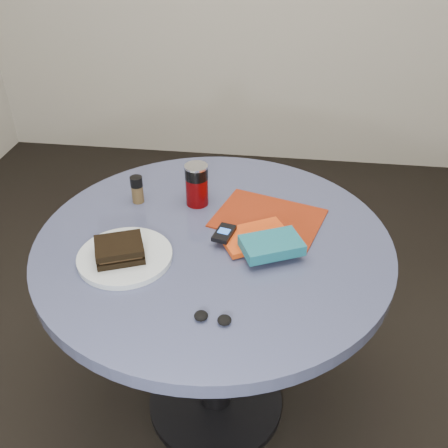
# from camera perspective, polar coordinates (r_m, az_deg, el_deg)

# --- Properties ---
(ground) EXTENTS (4.00, 4.00, 0.00)m
(ground) POSITION_cam_1_polar(r_m,az_deg,el_deg) (1.94, -0.93, -19.73)
(ground) COLOR black
(ground) RESTS_ON ground
(table) EXTENTS (1.00, 1.00, 0.75)m
(table) POSITION_cam_1_polar(r_m,az_deg,el_deg) (1.51, -1.14, -6.61)
(table) COLOR black
(table) RESTS_ON ground
(plate) EXTENTS (0.33, 0.33, 0.02)m
(plate) POSITION_cam_1_polar(r_m,az_deg,el_deg) (1.35, -11.25, -3.68)
(plate) COLOR silver
(plate) RESTS_ON table
(sandwich) EXTENTS (0.15, 0.14, 0.04)m
(sandwich) POSITION_cam_1_polar(r_m,az_deg,el_deg) (1.33, -11.86, -2.90)
(sandwich) COLOR black
(sandwich) RESTS_ON plate
(soda_can) EXTENTS (0.09, 0.09, 0.13)m
(soda_can) POSITION_cam_1_polar(r_m,az_deg,el_deg) (1.52, -3.13, 4.50)
(soda_can) COLOR #570405
(soda_can) RESTS_ON table
(pepper_grinder) EXTENTS (0.04, 0.04, 0.09)m
(pepper_grinder) POSITION_cam_1_polar(r_m,az_deg,el_deg) (1.56, -9.90, 3.93)
(pepper_grinder) COLOR #4F3D22
(pepper_grinder) RESTS_ON table
(magazine) EXTENTS (0.36, 0.31, 0.01)m
(magazine) POSITION_cam_1_polar(r_m,az_deg,el_deg) (1.48, 5.10, 0.68)
(magazine) COLOR maroon
(magazine) RESTS_ON table
(red_book) EXTENTS (0.22, 0.20, 0.02)m
(red_book) POSITION_cam_1_polar(r_m,az_deg,el_deg) (1.39, 3.61, -1.49)
(red_book) COLOR #C83D0F
(red_book) RESTS_ON magazine
(novel) EXTENTS (0.18, 0.16, 0.03)m
(novel) POSITION_cam_1_polar(r_m,az_deg,el_deg) (1.32, 5.46, -2.43)
(novel) COLOR #165B6B
(novel) RESTS_ON red_book
(mp3_player) EXTENTS (0.06, 0.09, 0.01)m
(mp3_player) POSITION_cam_1_polar(r_m,az_deg,el_deg) (1.37, 0.01, -1.05)
(mp3_player) COLOR black
(mp3_player) RESTS_ON red_book
(headphones) EXTENTS (0.09, 0.04, 0.02)m
(headphones) POSITION_cam_1_polar(r_m,az_deg,el_deg) (1.15, -1.30, -10.68)
(headphones) COLOR black
(headphones) RESTS_ON table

